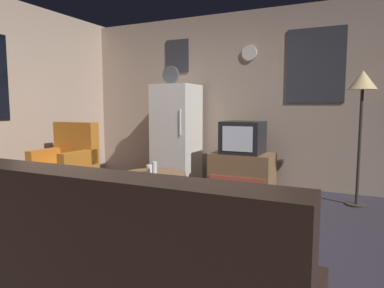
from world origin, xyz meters
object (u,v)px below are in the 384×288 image
tv_stand (242,172)px  book_stack (286,194)px  remote_control (137,173)px  coffee_table (153,195)px  crt_tv (243,137)px  wine_glass (154,169)px  fridge (176,134)px  mug_ceramic_white (150,169)px  armchair (66,169)px  standing_lamp (362,91)px

tv_stand → book_stack: 0.66m
remote_control → coffee_table: bearing=55.2°
crt_tv → remote_control: bearing=-113.9°
crt_tv → wine_glass: bearing=-107.0°
fridge → book_stack: size_ratio=8.78×
wine_glass → mug_ceramic_white: bearing=140.9°
armchair → book_stack: 2.93m
coffee_table → mug_ceramic_white: mug_ceramic_white is taller
crt_tv → remote_control: size_ratio=3.60×
crt_tv → armchair: size_ratio=0.56×
crt_tv → wine_glass: crt_tv is taller
standing_lamp → mug_ceramic_white: size_ratio=17.67×
crt_tv → coffee_table: crt_tv is taller
crt_tv → book_stack: crt_tv is taller
standing_lamp → book_stack: size_ratio=7.88×
remote_control → tv_stand: bearing=87.8°
book_stack → wine_glass: bearing=-126.9°
standing_lamp → crt_tv: bearing=177.1°
wine_glass → remote_control: bearing=-178.2°
mug_ceramic_white → book_stack: size_ratio=0.45×
armchair → book_stack: bearing=21.0°
wine_glass → mug_ceramic_white: wine_glass is taller
remote_control → book_stack: bearing=69.7°
tv_stand → standing_lamp: standing_lamp is taller
coffee_table → mug_ceramic_white: 0.28m
tv_stand → standing_lamp: (1.44, -0.07, 1.09)m
fridge → crt_tv: (1.06, -0.06, -0.00)m
fridge → standing_lamp: fridge is taller
crt_tv → wine_glass: size_ratio=3.60×
fridge → crt_tv: size_ratio=3.28×
fridge → wine_glass: 1.72m
coffee_table → standing_lamp: bearing=34.8°
standing_lamp → book_stack: (-0.83, -0.03, -1.30)m
coffee_table → fridge: bearing=108.8°
tv_stand → wine_glass: (-0.47, -1.54, 0.27)m
mug_ceramic_white → book_stack: bearing=48.3°
crt_tv → remote_control: 1.72m
fridge → tv_stand: 1.17m
coffee_table → wine_glass: wine_glass is taller
coffee_table → armchair: 1.60m
fridge → crt_tv: fridge is taller
fridge → mug_ceramic_white: 1.60m
fridge → wine_glass: size_ratio=11.80×
book_stack → mug_ceramic_white: bearing=-131.7°
remote_control → armchair: (-1.42, 0.40, -0.13)m
remote_control → standing_lamp: bearing=56.3°
wine_glass → book_stack: wine_glass is taller
fridge → remote_control: (0.38, -1.61, -0.28)m
armchair → crt_tv: bearing=28.5°
standing_lamp → mug_ceramic_white: bearing=-145.9°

